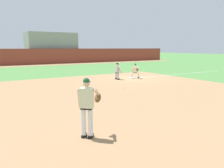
{
  "coord_description": "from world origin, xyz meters",
  "views": [
    {
      "loc": [
        -11.63,
        -15.76,
        2.74
      ],
      "look_at": [
        -6.29,
        -6.94,
        1.02
      ],
      "focal_mm": 35.0,
      "sensor_mm": 36.0,
      "label": 1
    }
  ],
  "objects": [
    {
      "name": "stadium_seating_block",
      "position": [
        -0.0,
        25.32,
        2.75
      ],
      "size": [
        8.77,
        5.05,
        5.45
      ],
      "color": "gray",
      "rests_on": "ground"
    },
    {
      "name": "ground_plane",
      "position": [
        0.0,
        0.0,
        0.0
      ],
      "size": [
        160.0,
        160.0,
        0.0
      ],
      "primitive_type": "plane",
      "color": "#518942"
    },
    {
      "name": "first_base_bag",
      "position": [
        0.0,
        0.0,
        0.04
      ],
      "size": [
        0.38,
        0.38,
        0.09
      ],
      "primitive_type": "cube",
      "color": "white",
      "rests_on": "ground"
    },
    {
      "name": "first_baseman",
      "position": [
        0.41,
        0.02,
        0.73
      ],
      "size": [
        0.72,
        1.09,
        1.34
      ],
      "color": "black",
      "rests_on": "ground"
    },
    {
      "name": "infield_dirt_patch",
      "position": [
        -4.49,
        -4.96,
        0.0
      ],
      "size": [
        18.0,
        18.0,
        0.01
      ],
      "primitive_type": "cube",
      "color": "#A87F56",
      "rests_on": "ground"
    },
    {
      "name": "baserunner",
      "position": [
        -1.45,
        0.16,
        0.79
      ],
      "size": [
        0.48,
        0.62,
        1.46
      ],
      "color": "black",
      "rests_on": "ground"
    },
    {
      "name": "baseball",
      "position": [
        -3.48,
        -3.78,
        0.04
      ],
      "size": [
        0.07,
        0.07,
        0.07
      ],
      "primitive_type": "sphere",
      "color": "white",
      "rests_on": "ground"
    },
    {
      "name": "pitcher",
      "position": [
        -8.95,
        -9.9,
        1.06
      ],
      "size": [
        0.85,
        0.55,
        1.86
      ],
      "color": "black",
      "rests_on": "ground"
    },
    {
      "name": "warning_track_strip",
      "position": [
        0.0,
        20.0,
        0.0
      ],
      "size": [
        48.0,
        3.2,
        0.01
      ],
      "primitive_type": "cube",
      "color": "#A87F56",
      "rests_on": "ground"
    },
    {
      "name": "outfield_wall",
      "position": [
        0.0,
        22.0,
        1.3
      ],
      "size": [
        48.0,
        0.5,
        2.6
      ],
      "color": "brown",
      "rests_on": "ground"
    },
    {
      "name": "foul_line_stripe",
      "position": [
        6.39,
        0.0,
        0.01
      ],
      "size": [
        12.79,
        0.1,
        0.0
      ],
      "primitive_type": "cube",
      "color": "white",
      "rests_on": "ground"
    }
  ]
}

